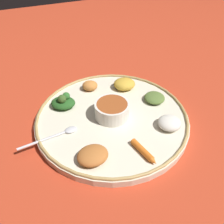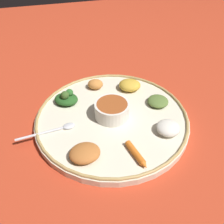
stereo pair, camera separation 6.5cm
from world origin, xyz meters
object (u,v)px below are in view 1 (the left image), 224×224
center_bowl (112,109)px  spoon (58,135)px  greens_pile (63,102)px  carrot_near_spoon (144,152)px

center_bowl → spoon: size_ratio=0.62×
greens_pile → carrot_near_spoon: bearing=27.9°
spoon → greens_pile: (-0.11, 0.04, 0.01)m
center_bowl → greens_pile: bearing=-129.1°
center_bowl → carrot_near_spoon: size_ratio=1.13×
center_bowl → greens_pile: (-0.10, -0.12, -0.01)m
center_bowl → spoon: 0.17m
spoon → carrot_near_spoon: carrot_near_spoon is taller
center_bowl → carrot_near_spoon: 0.16m
spoon → greens_pile: 0.12m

